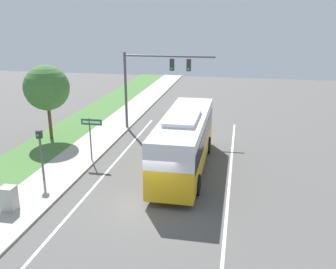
{
  "coord_description": "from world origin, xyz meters",
  "views": [
    {
      "loc": [
        3.86,
        -15.92,
        8.9
      ],
      "look_at": [
        -0.34,
        5.69,
        1.82
      ],
      "focal_mm": 40.0,
      "sensor_mm": 36.0,
      "label": 1
    }
  ],
  "objects": [
    {
      "name": "signal_gantry",
      "position": [
        -2.82,
        12.29,
        4.44
      ],
      "size": [
        7.11,
        0.41,
        6.13
      ],
      "color": "#4C4C51",
      "rests_on": "ground_plane"
    },
    {
      "name": "ground_plane",
      "position": [
        0.0,
        0.0,
        0.0
      ],
      "size": [
        80.0,
        80.0,
        0.0
      ],
      "primitive_type": "plane",
      "color": "#565451"
    },
    {
      "name": "lane_divider_far",
      "position": [
        3.6,
        0.0,
        0.0
      ],
      "size": [
        0.14,
        30.0,
        0.01
      ],
      "color": "silver",
      "rests_on": "ground_plane"
    },
    {
      "name": "utility_cabinet",
      "position": [
        -6.44,
        -1.93,
        0.71
      ],
      "size": [
        0.67,
        0.59,
        1.18
      ],
      "color": "#A8A8A3",
      "rests_on": "sidewalk"
    },
    {
      "name": "pedestrian_signal",
      "position": [
        -6.61,
        1.55,
        2.03
      ],
      "size": [
        0.28,
        0.34,
        2.97
      ],
      "color": "#4C4C51",
      "rests_on": "ground_plane"
    },
    {
      "name": "bus",
      "position": [
        0.84,
        4.68,
        1.92
      ],
      "size": [
        2.59,
        10.12,
        3.55
      ],
      "color": "gold",
      "rests_on": "ground_plane"
    },
    {
      "name": "street_sign",
      "position": [
        -5.04,
        4.86,
        1.99
      ],
      "size": [
        1.35,
        0.08,
        2.84
      ],
      "color": "#4C4C51",
      "rests_on": "ground_plane"
    },
    {
      "name": "roadside_tree",
      "position": [
        -9.68,
        8.34,
        3.91
      ],
      "size": [
        3.24,
        3.24,
        5.44
      ],
      "color": "brown",
      "rests_on": "grass_verge"
    },
    {
      "name": "sidewalk",
      "position": [
        -6.2,
        0.0,
        0.06
      ],
      "size": [
        2.8,
        80.0,
        0.12
      ],
      "color": "#ADA89E",
      "rests_on": "ground_plane"
    },
    {
      "name": "lane_divider_near",
      "position": [
        -3.6,
        0.0,
        0.0
      ],
      "size": [
        0.14,
        30.0,
        0.01
      ],
      "color": "silver",
      "rests_on": "ground_plane"
    }
  ]
}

